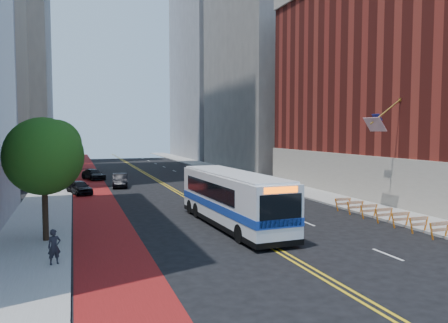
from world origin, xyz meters
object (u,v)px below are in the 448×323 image
transit_bus (232,198)px  car_a (79,187)px  car_b (120,180)px  street_tree (45,153)px  car_c (93,174)px  pedestrian (54,247)px

transit_bus → car_a: size_ratio=3.21×
transit_bus → car_b: (-4.79, 22.37, -1.08)m
street_tree → car_a: bearing=84.1°
street_tree → transit_bus: size_ratio=0.53×
transit_bus → car_a: 20.24m
car_b → car_a: bearing=-129.2°
street_tree → car_c: size_ratio=1.50×
street_tree → car_a: street_tree is taller
car_a → car_b: bearing=27.1°
car_c → street_tree: bearing=-116.9°
car_c → car_a: bearing=-118.2°
transit_bus → car_a: (-9.06, 18.06, -1.14)m
transit_bus → car_c: (-7.21, 30.91, -1.16)m
car_c → pedestrian: bearing=-115.1°
car_a → car_c: car_a is taller
transit_bus → car_b: transit_bus is taller
car_a → pedestrian: 23.54m
transit_bus → pedestrian: transit_bus is taller
car_a → car_b: car_b is taller
car_b → pedestrian: size_ratio=2.82×
car_b → pedestrian: 28.37m
transit_bus → pedestrian: bearing=-154.9°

